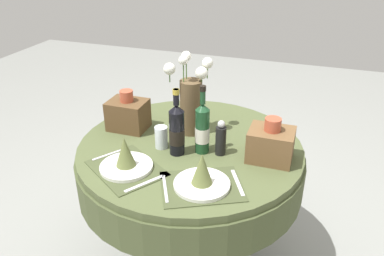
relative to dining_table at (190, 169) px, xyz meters
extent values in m
cylinder|color=#4C5633|center=(0.00, 0.00, 0.13)|extent=(1.13, 1.13, 0.04)
cylinder|color=#464F2E|center=(0.00, 0.00, 0.01)|extent=(1.15, 1.15, 0.19)
cylinder|color=black|center=(0.00, 0.00, -0.24)|extent=(0.12, 0.12, 0.71)
cylinder|color=black|center=(0.00, 0.00, -0.61)|extent=(0.66, 0.66, 0.03)
cube|color=#41492B|center=(-0.20, -0.30, 0.15)|extent=(0.43, 0.40, 0.00)
cylinder|color=white|center=(-0.20, -0.30, 0.16)|extent=(0.24, 0.24, 0.02)
cone|color=#606B38|center=(-0.20, -0.30, 0.24)|extent=(0.09, 0.09, 0.14)
cube|color=silver|center=(-0.33, -0.22, 0.16)|extent=(0.12, 0.16, 0.00)
cube|color=silver|center=(-0.07, -0.39, 0.16)|extent=(0.12, 0.17, 0.00)
cube|color=#41492B|center=(0.16, -0.32, 0.15)|extent=(0.42, 0.39, 0.00)
cylinder|color=white|center=(0.16, -0.32, 0.16)|extent=(0.24, 0.24, 0.02)
cone|color=#606B38|center=(0.16, -0.32, 0.24)|extent=(0.09, 0.09, 0.14)
cube|color=silver|center=(0.03, -0.39, 0.16)|extent=(0.10, 0.17, 0.00)
cube|color=silver|center=(0.30, -0.25, 0.16)|extent=(0.10, 0.18, 0.00)
cylinder|color=brown|center=(-0.04, 0.13, 0.30)|extent=(0.12, 0.12, 0.29)
sphere|color=white|center=(0.01, 0.14, 0.48)|extent=(0.06, 0.06, 0.06)
cylinder|color=#4C7038|center=(0.01, 0.14, 0.45)|extent=(0.01, 0.01, 0.02)
sphere|color=white|center=(-0.07, 0.15, 0.56)|extent=(0.05, 0.05, 0.05)
cylinder|color=#4C7038|center=(-0.07, 0.15, 0.49)|extent=(0.01, 0.01, 0.10)
sphere|color=white|center=(0.03, 0.19, 0.52)|extent=(0.06, 0.06, 0.06)
cylinder|color=#4C7038|center=(0.03, 0.19, 0.47)|extent=(0.01, 0.01, 0.06)
sphere|color=white|center=(-0.13, 0.08, 0.51)|extent=(0.06, 0.06, 0.06)
cylinder|color=#4C7038|center=(-0.13, 0.08, 0.47)|extent=(0.01, 0.01, 0.05)
sphere|color=white|center=(-0.07, 0.11, 0.55)|extent=(0.05, 0.05, 0.05)
cylinder|color=#4C7038|center=(-0.07, 0.11, 0.49)|extent=(0.01, 0.01, 0.10)
cylinder|color=#194223|center=(0.08, -0.04, 0.26)|extent=(0.07, 0.07, 0.22)
cylinder|color=silver|center=(0.08, -0.04, 0.24)|extent=(0.07, 0.07, 0.08)
cone|color=#194223|center=(0.08, -0.04, 0.39)|extent=(0.07, 0.07, 0.03)
cylinder|color=#194223|center=(0.08, -0.04, 0.45)|extent=(0.03, 0.03, 0.09)
cylinder|color=black|center=(0.08, -0.04, 0.48)|extent=(0.03, 0.03, 0.02)
cylinder|color=black|center=(-0.03, -0.10, 0.26)|extent=(0.07, 0.07, 0.22)
cylinder|color=black|center=(-0.03, -0.10, 0.24)|extent=(0.07, 0.07, 0.08)
cone|color=black|center=(-0.03, -0.10, 0.39)|extent=(0.07, 0.07, 0.03)
cylinder|color=black|center=(-0.03, -0.10, 0.44)|extent=(0.03, 0.03, 0.08)
cylinder|color=#B29933|center=(-0.03, -0.10, 0.47)|extent=(0.03, 0.03, 0.02)
cylinder|color=silver|center=(-0.13, -0.07, 0.21)|extent=(0.06, 0.06, 0.11)
cylinder|color=black|center=(0.17, -0.04, 0.22)|extent=(0.05, 0.05, 0.14)
sphere|color=#B7B7BC|center=(0.17, -0.04, 0.31)|extent=(0.04, 0.04, 0.04)
cube|color=brown|center=(-0.38, 0.06, 0.23)|extent=(0.20, 0.16, 0.16)
cylinder|color=#B24C33|center=(-0.38, 0.06, 0.34)|extent=(0.07, 0.07, 0.06)
cube|color=brown|center=(0.40, -0.01, 0.23)|extent=(0.21, 0.17, 0.15)
cylinder|color=#B24C33|center=(0.40, -0.01, 0.33)|extent=(0.08, 0.08, 0.06)
camera|label=1|loc=(0.56, -1.61, 1.12)|focal=36.35mm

